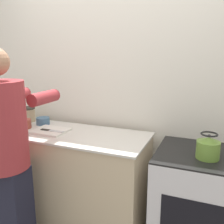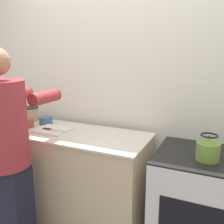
{
  "view_description": "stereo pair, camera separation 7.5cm",
  "coord_description": "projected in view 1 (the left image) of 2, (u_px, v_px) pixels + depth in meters",
  "views": [
    {
      "loc": [
        0.8,
        -1.54,
        1.6
      ],
      "look_at": [
        0.09,
        0.2,
        1.16
      ],
      "focal_mm": 40.0,
      "sensor_mm": 36.0,
      "label": 1
    },
    {
      "loc": [
        0.87,
        -1.51,
        1.6
      ],
      "look_at": [
        0.09,
        0.2,
        1.16
      ],
      "focal_mm": 40.0,
      "sensor_mm": 36.0,
      "label": 2
    }
  ],
  "objects": [
    {
      "name": "knife",
      "position": [
        51.0,
        131.0,
        2.23
      ],
      "size": [
        0.23,
        0.04,
        0.01
      ],
      "rotation": [
        0.0,
        0.0,
        0.01
      ],
      "color": "silver",
      "rests_on": "cutting_board"
    },
    {
      "name": "kettle",
      "position": [
        208.0,
        148.0,
        1.74
      ],
      "size": [
        0.16,
        0.16,
        0.18
      ],
      "color": "olive",
      "rests_on": "oven"
    },
    {
      "name": "wall_back",
      "position": [
        122.0,
        86.0,
        2.37
      ],
      "size": [
        8.0,
        0.05,
        2.6
      ],
      "color": "silver",
      "rests_on": "ground_plane"
    },
    {
      "name": "oven",
      "position": [
        198.0,
        206.0,
        1.94
      ],
      "size": [
        0.66,
        0.62,
        0.88
      ],
      "color": "silver",
      "rests_on": "ground_plane"
    },
    {
      "name": "bowl_prep",
      "position": [
        24.0,
        124.0,
        2.37
      ],
      "size": [
        0.13,
        0.13,
        0.08
      ],
      "color": "#9E4738",
      "rests_on": "counter"
    },
    {
      "name": "bowl_mixing",
      "position": [
        43.0,
        121.0,
        2.49
      ],
      "size": [
        0.13,
        0.13,
        0.07
      ],
      "color": "#426684",
      "rests_on": "counter"
    },
    {
      "name": "canister_jar",
      "position": [
        27.0,
        114.0,
        2.6
      ],
      "size": [
        0.17,
        0.17,
        0.15
      ],
      "color": "tan",
      "rests_on": "counter"
    },
    {
      "name": "cutting_board",
      "position": [
        50.0,
        131.0,
        2.26
      ],
      "size": [
        0.31,
        0.26,
        0.02
      ],
      "color": "silver",
      "rests_on": "counter"
    },
    {
      "name": "person",
      "position": [
        6.0,
        152.0,
        1.85
      ],
      "size": [
        0.4,
        0.64,
        1.65
      ],
      "color": "black",
      "rests_on": "ground_plane"
    },
    {
      "name": "counter",
      "position": [
        69.0,
        179.0,
        2.35
      ],
      "size": [
        1.46,
        0.6,
        0.91
      ],
      "color": "#C6B28E",
      "rests_on": "ground_plane"
    }
  ]
}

